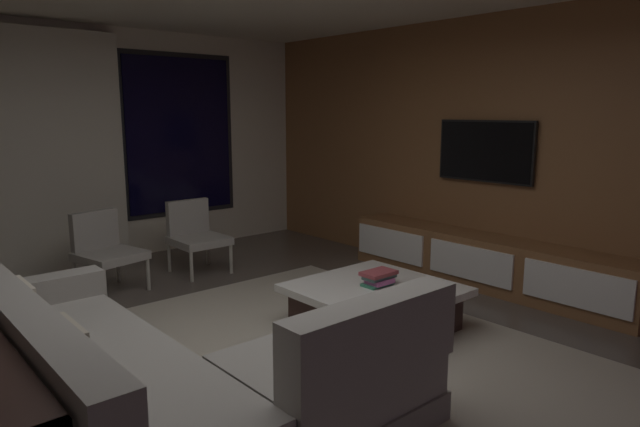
# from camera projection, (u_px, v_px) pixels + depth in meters

# --- Properties ---
(floor) EXTENTS (9.20, 9.20, 0.00)m
(floor) POSITION_uv_depth(u_px,v_px,m) (263.00, 372.00, 3.83)
(floor) COLOR #564C44
(back_wall_with_window) EXTENTS (6.60, 0.30, 2.70)m
(back_wall_with_window) POSITION_uv_depth(u_px,v_px,m) (67.00, 148.00, 6.23)
(back_wall_with_window) COLOR beige
(back_wall_with_window) RESTS_ON floor
(media_wall) EXTENTS (0.12, 7.80, 2.70)m
(media_wall) POSITION_uv_depth(u_px,v_px,m) (513.00, 152.00, 5.57)
(media_wall) COLOR brown
(media_wall) RESTS_ON floor
(area_rug) EXTENTS (3.20, 3.80, 0.01)m
(area_rug) POSITION_uv_depth(u_px,v_px,m) (312.00, 361.00, 3.98)
(area_rug) COLOR #ADA391
(area_rug) RESTS_ON floor
(sectional_couch) EXTENTS (1.98, 2.50, 0.82)m
(sectional_couch) POSITION_uv_depth(u_px,v_px,m) (158.00, 380.00, 3.09)
(sectional_couch) COLOR gray
(sectional_couch) RESTS_ON floor
(coffee_table) EXTENTS (1.16, 1.16, 0.36)m
(coffee_table) POSITION_uv_depth(u_px,v_px,m) (375.00, 307.00, 4.55)
(coffee_table) COLOR #32201B
(coffee_table) RESTS_ON floor
(book_stack_on_coffee_table) EXTENTS (0.28, 0.19, 0.12)m
(book_stack_on_coffee_table) POSITION_uv_depth(u_px,v_px,m) (379.00, 278.00, 4.54)
(book_stack_on_coffee_table) COLOR #368864
(book_stack_on_coffee_table) RESTS_ON coffee_table
(accent_chair_near_window) EXTENTS (0.54, 0.56, 0.78)m
(accent_chair_near_window) POSITION_uv_depth(u_px,v_px,m) (195.00, 233.00, 6.17)
(accent_chair_near_window) COLOR #B2ADA0
(accent_chair_near_window) RESTS_ON floor
(accent_chair_by_curtain) EXTENTS (0.65, 0.66, 0.78)m
(accent_chair_by_curtain) POSITION_uv_depth(u_px,v_px,m) (105.00, 247.00, 5.51)
(accent_chair_by_curtain) COLOR #B2ADA0
(accent_chair_by_curtain) RESTS_ON floor
(media_console) EXTENTS (0.46, 3.10, 0.52)m
(media_console) POSITION_uv_depth(u_px,v_px,m) (486.00, 263.00, 5.61)
(media_console) COLOR brown
(media_console) RESTS_ON floor
(mounted_tv) EXTENTS (0.05, 1.07, 0.62)m
(mounted_tv) POSITION_uv_depth(u_px,v_px,m) (485.00, 151.00, 5.68)
(mounted_tv) COLOR black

